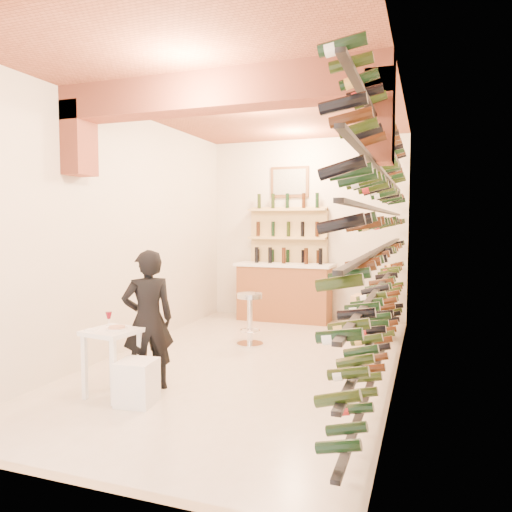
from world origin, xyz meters
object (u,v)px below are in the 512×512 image
at_px(wine_rack, 377,239).
at_px(chrome_barstool, 250,315).
at_px(back_counter, 284,290).
at_px(person, 148,320).
at_px(white_stool, 137,382).
at_px(tasting_table, 112,341).
at_px(crate_lower, 371,327).

distance_m(wine_rack, chrome_barstool, 2.27).
xyz_separation_m(back_counter, person, (-0.34, -3.87, 0.19)).
bearing_deg(white_stool, wine_rack, 38.44).
height_order(white_stool, person, person).
bearing_deg(chrome_barstool, white_stool, -95.79).
xyz_separation_m(tasting_table, person, (0.22, 0.30, 0.17)).
bearing_deg(person, tasting_table, 11.05).
distance_m(tasting_table, chrome_barstool, 2.41).
distance_m(wine_rack, tasting_table, 3.01).
bearing_deg(back_counter, wine_rack, -55.34).
bearing_deg(chrome_barstool, crate_lower, 32.53).
distance_m(white_stool, crate_lower, 3.88).
height_order(wine_rack, chrome_barstool, wine_rack).
bearing_deg(person, crate_lower, -164.84).
distance_m(back_counter, chrome_barstool, 1.84).
bearing_deg(person, chrome_barstool, -142.70).
height_order(person, chrome_barstool, person).
xyz_separation_m(wine_rack, white_stool, (-2.05, -1.63, -1.34)).
bearing_deg(crate_lower, white_stool, -117.72).
xyz_separation_m(person, chrome_barstool, (0.37, 2.03, -0.30)).
relative_size(tasting_table, chrome_barstool, 1.11).
bearing_deg(tasting_table, crate_lower, 64.86).
relative_size(tasting_table, person, 0.56).
height_order(tasting_table, white_stool, tasting_table).
relative_size(wine_rack, back_counter, 3.35).
distance_m(back_counter, person, 3.89).
distance_m(wine_rack, crate_lower, 2.29).
xyz_separation_m(back_counter, white_stool, (-0.22, -4.28, -0.32)).
xyz_separation_m(back_counter, tasting_table, (-0.57, -4.17, 0.02)).
xyz_separation_m(wine_rack, tasting_table, (-2.40, -1.52, -1.00)).
distance_m(back_counter, crate_lower, 1.83).
xyz_separation_m(back_counter, chrome_barstool, (0.03, -1.84, -0.11)).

